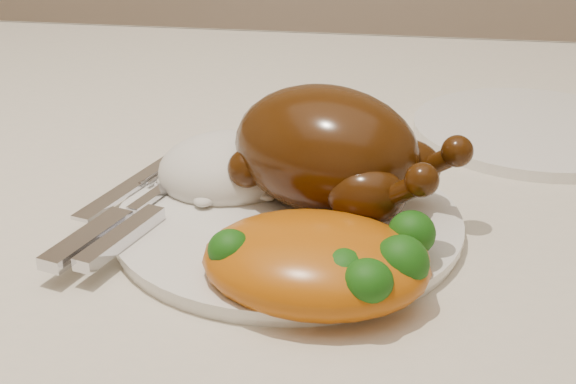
# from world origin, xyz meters

# --- Properties ---
(dining_table) EXTENTS (1.60, 0.90, 0.76)m
(dining_table) POSITION_xyz_m (0.00, 0.00, 0.67)
(dining_table) COLOR brown
(dining_table) RESTS_ON floor
(tablecloth) EXTENTS (1.73, 1.03, 0.18)m
(tablecloth) POSITION_xyz_m (0.00, 0.00, 0.74)
(tablecloth) COLOR beige
(tablecloth) RESTS_ON dining_table
(dinner_plate) EXTENTS (0.30, 0.30, 0.01)m
(dinner_plate) POSITION_xyz_m (0.10, -0.08, 0.77)
(dinner_plate) COLOR white
(dinner_plate) RESTS_ON tablecloth
(side_plate) EXTENTS (0.23, 0.23, 0.01)m
(side_plate) POSITION_xyz_m (0.30, 0.15, 0.77)
(side_plate) COLOR white
(side_plate) RESTS_ON tablecloth
(roast_chicken) EXTENTS (0.20, 0.16, 0.09)m
(roast_chicken) POSITION_xyz_m (0.12, -0.06, 0.82)
(roast_chicken) COLOR #452307
(roast_chicken) RESTS_ON dinner_plate
(rice_mound) EXTENTS (0.14, 0.13, 0.06)m
(rice_mound) POSITION_xyz_m (0.04, -0.03, 0.79)
(rice_mound) COLOR white
(rice_mound) RESTS_ON dinner_plate
(mac_and_cheese) EXTENTS (0.15, 0.12, 0.05)m
(mac_and_cheese) POSITION_xyz_m (0.13, -0.16, 0.79)
(mac_and_cheese) COLOR #B94D0B
(mac_and_cheese) RESTS_ON dinner_plate
(cutlery) EXTENTS (0.07, 0.20, 0.01)m
(cutlery) POSITION_xyz_m (-0.02, -0.11, 0.78)
(cutlery) COLOR silver
(cutlery) RESTS_ON dinner_plate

